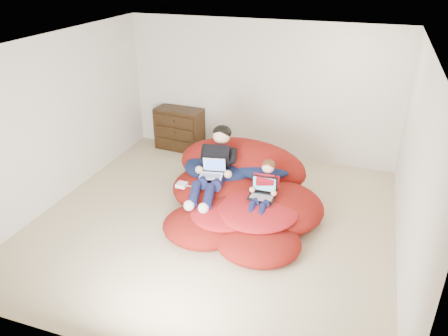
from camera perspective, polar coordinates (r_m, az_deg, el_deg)
room_shell at (r=6.28m, az=-1.31°, el=-5.20°), size 5.10×5.10×2.77m
dresser at (r=8.61m, az=-5.86°, el=5.11°), size 0.94×0.55×0.81m
beanbag_pile at (r=6.54m, az=2.24°, el=-3.28°), size 2.48×2.51×0.93m
cream_pillow at (r=7.14m, az=-0.98°, el=2.53°), size 0.45×0.29×0.29m
older_boy at (r=6.40m, az=-1.21°, el=0.68°), size 0.45×1.29×0.86m
younger_boy at (r=6.05m, az=5.22°, el=-2.53°), size 0.29×0.89×0.59m
laptop_white at (r=6.36m, az=-1.51°, el=-0.37°), size 0.36×0.34×0.24m
laptop_black at (r=6.03m, az=5.10°, el=-3.04°), size 0.36×0.28×0.27m
power_adapter at (r=6.48m, az=-5.54°, el=-2.20°), size 0.15×0.15×0.05m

